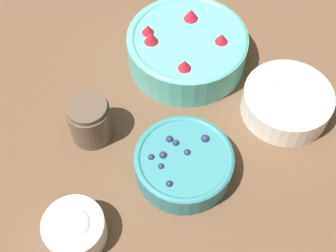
{
  "coord_description": "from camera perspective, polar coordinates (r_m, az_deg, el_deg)",
  "views": [
    {
      "loc": [
        0.54,
        -0.07,
        0.74
      ],
      "look_at": [
        0.08,
        -0.03,
        0.04
      ],
      "focal_mm": 50.0,
      "sensor_mm": 36.0,
      "label": 1
    }
  ],
  "objects": [
    {
      "name": "ground_plane",
      "position": [
        0.92,
        1.67,
        2.89
      ],
      "size": [
        4.0,
        4.0,
        0.0
      ],
      "primitive_type": "plane",
      "color": "brown"
    },
    {
      "name": "bowl_bananas",
      "position": [
        0.91,
        14.32,
        3.04
      ],
      "size": [
        0.17,
        0.17,
        0.06
      ],
      "color": "white",
      "rests_on": "ground_plane"
    },
    {
      "name": "bowl_cream",
      "position": [
        0.78,
        -11.35,
        -12.08
      ],
      "size": [
        0.1,
        0.1,
        0.06
      ],
      "color": "white",
      "rests_on": "ground_plane"
    },
    {
      "name": "jar_chocolate",
      "position": [
        0.86,
        -9.49,
        0.58
      ],
      "size": [
        0.08,
        0.08,
        0.09
      ],
      "color": "brown",
      "rests_on": "ground_plane"
    },
    {
      "name": "bowl_strawberries",
      "position": [
        0.96,
        2.31,
        9.67
      ],
      "size": [
        0.24,
        0.24,
        0.09
      ],
      "color": "#56B7A8",
      "rests_on": "ground_plane"
    },
    {
      "name": "bowl_blueberries",
      "position": [
        0.81,
        1.93,
        -4.46
      ],
      "size": [
        0.17,
        0.17,
        0.06
      ],
      "color": "teal",
      "rests_on": "ground_plane"
    }
  ]
}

